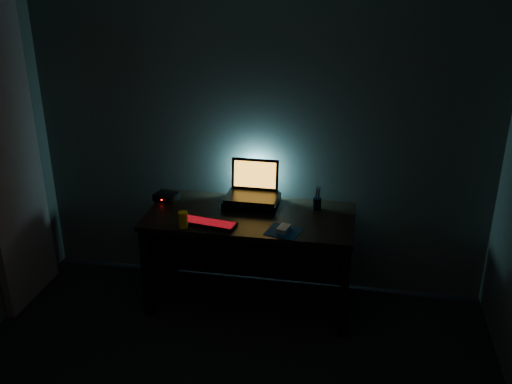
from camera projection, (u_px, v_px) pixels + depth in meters
room at (178, 267)px, 2.46m from camera, size 3.50×4.00×2.50m
desk at (252, 243)px, 4.27m from camera, size 1.50×0.70×0.75m
curtain at (10, 157)px, 4.07m from camera, size 0.06×0.65×2.30m
riser at (252, 201)px, 4.26m from camera, size 0.40×0.30×0.06m
laptop at (253, 188)px, 4.28m from camera, size 0.38×0.29×0.26m
keyboard at (208, 223)px, 3.96m from camera, size 0.41×0.19×0.02m
mousepad at (284, 231)px, 3.87m from camera, size 0.26×0.25×0.00m
mouse at (284, 229)px, 3.86m from camera, size 0.10×0.13×0.03m
pen_cup at (317, 204)px, 4.18m from camera, size 0.08×0.08×0.09m
juice_glass at (183, 220)px, 3.91m from camera, size 0.08×0.08×0.11m
router at (166, 197)px, 4.35m from camera, size 0.19×0.17×0.05m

